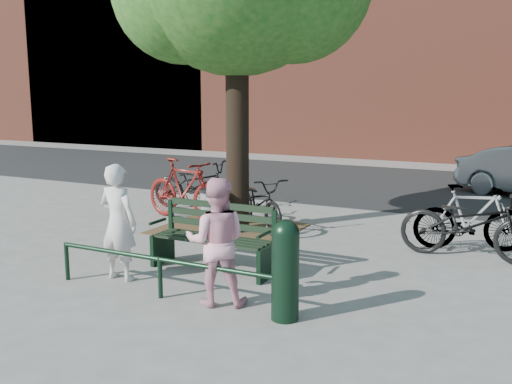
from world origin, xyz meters
The scene contains 14 objects.
ground centered at (0.00, 0.00, 0.00)m, with size 90.00×90.00×0.00m, color gray.
dirt_pit centered at (-1.00, 2.20, 0.01)m, with size 2.40×2.00×0.02m, color brown.
road centered at (0.00, 8.50, 0.01)m, with size 40.00×7.00×0.01m, color black.
park_bench centered at (0.00, 0.08, 0.48)m, with size 1.74×0.54×0.97m.
guard_railing centered at (0.00, -1.20, 0.40)m, with size 3.06×0.06×0.51m.
person_left centered at (-0.90, -0.86, 0.77)m, with size 0.56×0.37×1.54m, color beige.
person_right centered at (0.70, -1.05, 0.74)m, with size 0.72×0.56×1.49m, color pink.
bollard centered at (1.60, -1.12, 0.60)m, with size 0.30×0.30×1.11m.
litter_bin centered at (-1.07, 1.72, 0.41)m, with size 0.40×0.40×0.81m.
bicycle_a centered at (-2.49, 3.49, 0.52)m, with size 0.69×1.98×1.04m, color black.
bicycle_b centered at (-2.13, 2.49, 0.60)m, with size 0.56×1.99×1.19m, color #5B100D.
bicycle_c centered at (-0.51, 2.46, 0.48)m, with size 0.64×1.84×0.97m, color black.
bicycle_d centered at (3.05, 2.71, 0.52)m, with size 0.49×1.73×1.04m, color gray.
bicycle_e centered at (3.09, 2.20, 0.53)m, with size 0.71×2.02×1.06m, color black.
Camera 1 is at (3.97, -6.51, 2.43)m, focal length 40.00 mm.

